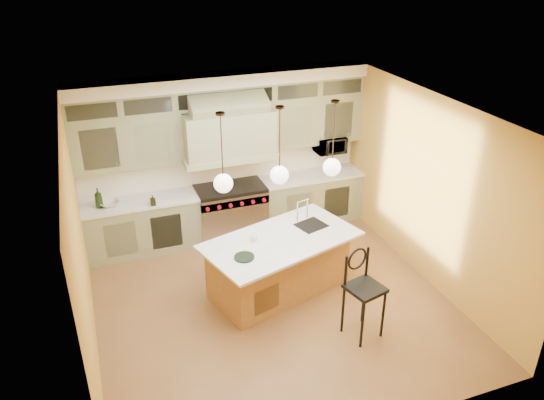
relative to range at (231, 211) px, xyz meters
name	(u,v)px	position (x,y,z in m)	size (l,w,h in m)	color
floor	(273,303)	(0.00, -2.14, -0.49)	(5.00, 5.00, 0.00)	brown
ceiling	(273,113)	(0.00, -2.14, 2.41)	(5.00, 5.00, 0.00)	white
wall_back	(223,153)	(0.00, 0.36, 0.96)	(5.00, 5.00, 0.00)	#BC8E33
wall_front	(362,331)	(0.00, -4.64, 0.96)	(5.00, 5.00, 0.00)	#BC8E33
wall_left	(80,250)	(-2.50, -2.14, 0.96)	(5.00, 5.00, 0.00)	#BC8E33
wall_right	(428,189)	(2.50, -2.14, 0.96)	(5.00, 5.00, 0.00)	#BC8E33
back_cabinetry	(228,160)	(0.00, 0.09, 0.94)	(5.00, 0.77, 2.90)	gray
range	(231,211)	(0.00, 0.00, 0.00)	(1.20, 0.74, 0.96)	silver
kitchen_island	(279,263)	(0.21, -1.87, -0.01)	(2.50, 1.79, 1.35)	brown
counter_stool	(363,288)	(0.89, -3.17, 0.24)	(0.54, 0.54, 1.26)	black
microwave	(330,145)	(1.95, 0.11, 0.96)	(0.54, 0.37, 0.30)	black
oil_bottle_a	(98,198)	(-2.19, 0.01, 0.62)	(0.13, 0.13, 0.33)	black
oil_bottle_b	(153,200)	(-1.37, -0.22, 0.54)	(0.08, 0.08, 0.18)	black
fruit_bowl	(110,204)	(-2.03, 0.01, 0.49)	(0.31, 0.31, 0.08)	silver
cup	(254,238)	(-0.17, -1.82, 0.49)	(0.11, 0.11, 0.10)	white
pendant_left	(223,181)	(-0.60, -1.87, 1.46)	(0.26, 0.26, 1.11)	#2D2319
pendant_center	(279,173)	(0.20, -1.87, 1.46)	(0.26, 0.26, 1.11)	#2D2319
pendant_right	(332,165)	(1.00, -1.87, 1.46)	(0.26, 0.26, 1.11)	#2D2319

